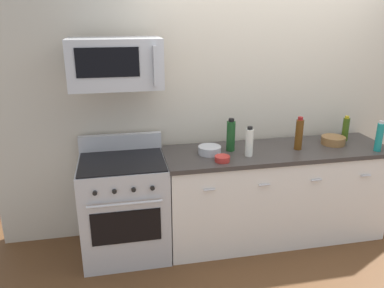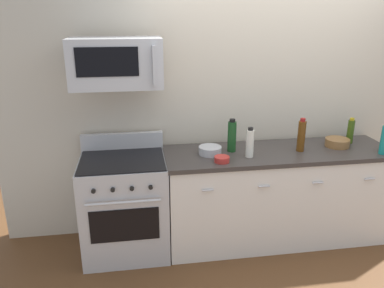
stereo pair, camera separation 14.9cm
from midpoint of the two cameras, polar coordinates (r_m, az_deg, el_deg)
name	(u,v)px [view 2 (the right image)]	position (r m, az deg, el deg)	size (l,w,h in m)	color
ground_plane	(273,236)	(4.07, 13.00, -13.25)	(6.28, 6.28, 0.00)	brown
back_wall	(268,96)	(3.92, 12.29, 6.97)	(5.24, 0.10, 2.70)	beige
counter_unit	(276,195)	(3.85, 13.51, -7.44)	(2.15, 0.66, 0.92)	silver
range_oven	(125,205)	(3.58, -8.78, -9.00)	(0.76, 0.69, 1.07)	#B7BABF
microwave	(116,63)	(3.24, -9.93, 11.84)	(0.74, 0.44, 0.40)	#B7BABF
bottle_vinegar_white	(250,143)	(3.42, 9.86, 0.14)	(0.07, 0.07, 0.27)	silver
bottle_sparkling_teal	(384,140)	(3.88, 27.74, 0.58)	(0.06, 0.06, 0.29)	#197F7A
bottle_wine_amber	(301,136)	(3.67, 17.13, 1.19)	(0.07, 0.07, 0.31)	#59330F
bottle_olive_oil	(350,131)	(4.08, 23.54, 1.77)	(0.06, 0.06, 0.25)	#385114
bottle_wine_green	(232,136)	(3.53, 7.18, 1.17)	(0.08, 0.08, 0.31)	#19471E
bowl_wooden_salad	(337,142)	(3.95, 21.87, 0.23)	(0.23, 0.23, 0.08)	brown
bowl_red_small	(222,159)	(3.31, 5.77, -2.25)	(0.13, 0.13, 0.05)	#B72D28
bowl_steel_prep	(210,150)	(3.47, 3.94, -0.92)	(0.21, 0.21, 0.07)	#B2B5BA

